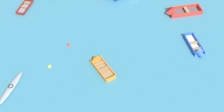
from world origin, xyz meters
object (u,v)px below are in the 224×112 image
at_px(kayak_grey_back_row_right, 11,87).
at_px(rowboat_maroon_far_left, 28,3).
at_px(mooring_buoy_outer_edge, 69,45).
at_px(rowboat_red_far_back, 176,12).
at_px(rowboat_orange_foreground_center, 98,63).
at_px(mooring_buoy_between_boats_left, 50,66).
at_px(rowboat_blue_cluster_outer, 197,50).

distance_m(kayak_grey_back_row_right, rowboat_maroon_far_left, 11.68).
relative_size(kayak_grey_back_row_right, mooring_buoy_outer_edge, 10.05).
xyz_separation_m(rowboat_red_far_back, rowboat_orange_foreground_center, (-7.16, -8.21, -0.06)).
bearing_deg(rowboat_orange_foreground_center, mooring_buoy_between_boats_left, -168.45).
bearing_deg(rowboat_maroon_far_left, rowboat_blue_cluster_outer, -14.92).
relative_size(rowboat_red_far_back, rowboat_maroon_far_left, 1.40).
bearing_deg(rowboat_blue_cluster_outer, mooring_buoy_outer_edge, -175.97).
bearing_deg(kayak_grey_back_row_right, rowboat_maroon_far_left, 102.99).
bearing_deg(mooring_buoy_outer_edge, rowboat_blue_cluster_outer, 4.03).
bearing_deg(rowboat_maroon_far_left, rowboat_red_far_back, 1.64).
relative_size(rowboat_orange_foreground_center, mooring_buoy_outer_edge, 8.39).
bearing_deg(mooring_buoy_between_boats_left, mooring_buoy_outer_edge, 69.24).
height_order(rowboat_orange_foreground_center, mooring_buoy_outer_edge, rowboat_orange_foreground_center).
distance_m(rowboat_blue_cluster_outer, rowboat_maroon_far_left, 19.07).
relative_size(mooring_buoy_outer_edge, mooring_buoy_between_boats_left, 1.07).
bearing_deg(mooring_buoy_between_boats_left, rowboat_red_far_back, 38.37).
height_order(rowboat_orange_foreground_center, rowboat_blue_cluster_outer, rowboat_orange_foreground_center).
distance_m(kayak_grey_back_row_right, rowboat_orange_foreground_center, 7.71).
relative_size(rowboat_red_far_back, rowboat_blue_cluster_outer, 1.25).
relative_size(rowboat_blue_cluster_outer, mooring_buoy_outer_edge, 9.41).
height_order(rowboat_blue_cluster_outer, mooring_buoy_between_boats_left, rowboat_blue_cluster_outer).
bearing_deg(mooring_buoy_between_boats_left, rowboat_blue_cluster_outer, 15.54).
xyz_separation_m(kayak_grey_back_row_right, rowboat_blue_cluster_outer, (15.80, 6.47, 0.00)).
distance_m(kayak_grey_back_row_right, mooring_buoy_outer_edge, 6.64).
bearing_deg(mooring_buoy_between_boats_left, rowboat_orange_foreground_center, 11.55).
bearing_deg(rowboat_red_far_back, rowboat_orange_foreground_center, -131.08).
bearing_deg(rowboat_maroon_far_left, mooring_buoy_between_boats_left, -59.43).
height_order(rowboat_orange_foreground_center, rowboat_maroon_far_left, rowboat_orange_foreground_center).
bearing_deg(kayak_grey_back_row_right, rowboat_orange_foreground_center, 28.24).
xyz_separation_m(rowboat_maroon_far_left, mooring_buoy_outer_edge, (6.17, -5.77, -0.14)).
distance_m(rowboat_orange_foreground_center, rowboat_blue_cluster_outer, 9.44).
xyz_separation_m(rowboat_orange_foreground_center, rowboat_maroon_far_left, (-9.42, 7.73, -0.02)).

